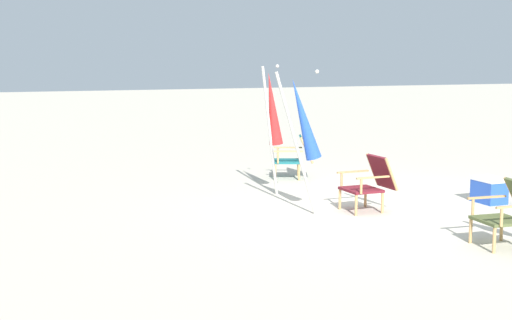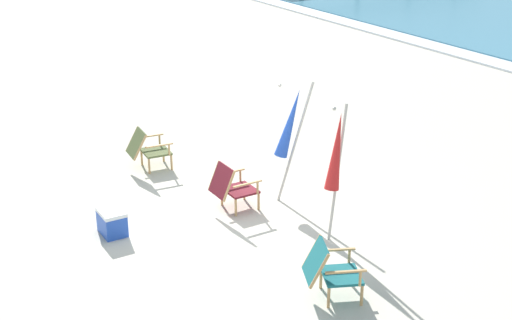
% 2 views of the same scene
% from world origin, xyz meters
% --- Properties ---
extents(ground_plane, '(80.00, 80.00, 0.00)m').
position_xyz_m(ground_plane, '(0.00, 0.00, 0.00)').
color(ground_plane, beige).
extents(beach_chair_mid_center, '(0.81, 0.89, 0.80)m').
position_xyz_m(beach_chair_mid_center, '(2.72, 0.24, 0.43)').
color(beach_chair_mid_center, '#196066').
rests_on(beach_chair_mid_center, ground).
extents(beach_chair_front_left, '(0.60, 0.71, 0.81)m').
position_xyz_m(beach_chair_front_left, '(-0.22, 0.42, 0.43)').
color(beach_chair_front_left, maroon).
rests_on(beach_chair_front_left, ground).
extents(beach_chair_far_center, '(0.64, 0.81, 0.78)m').
position_xyz_m(beach_chair_far_center, '(-2.55, -0.09, 0.42)').
color(beach_chair_far_center, '#515B33').
rests_on(beach_chair_far_center, ground).
extents(umbrella_furled_blue, '(0.32, 0.69, 2.05)m').
position_xyz_m(umbrella_furled_blue, '(-0.10, 1.46, 1.34)').
color(umbrella_furled_blue, '#B7B2A8').
rests_on(umbrella_furled_blue, ground).
extents(umbrella_furled_red, '(0.33, 0.45, 2.11)m').
position_xyz_m(umbrella_furled_red, '(1.40, 1.28, 1.38)').
color(umbrella_furled_red, '#B7B2A8').
rests_on(umbrella_furled_red, ground).
extents(cooler_box, '(0.49, 0.35, 0.40)m').
position_xyz_m(cooler_box, '(-0.42, -1.57, 0.20)').
color(cooler_box, blue).
rests_on(cooler_box, ground).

